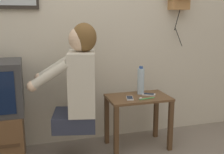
# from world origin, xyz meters

# --- Properties ---
(wall_back) EXTENTS (6.80, 0.05, 2.55)m
(wall_back) POSITION_xyz_m (0.00, 1.14, 1.27)
(wall_back) COLOR beige
(wall_back) RESTS_ON ground_plane
(side_table) EXTENTS (0.59, 0.37, 0.51)m
(side_table) POSITION_xyz_m (0.45, 0.80, 0.40)
(side_table) COLOR brown
(side_table) RESTS_ON ground_plane
(person) EXTENTS (0.61, 0.48, 0.91)m
(person) POSITION_xyz_m (-0.12, 0.73, 0.72)
(person) COLOR #2D3347
(person) RESTS_ON ground_plane
(cell_phone_held) EXTENTS (0.09, 0.14, 0.01)m
(cell_phone_held) POSITION_xyz_m (0.35, 0.75, 0.52)
(cell_phone_held) COLOR silver
(cell_phone_held) RESTS_ON side_table
(cell_phone_spare) EXTENTS (0.14, 0.11, 0.01)m
(cell_phone_spare) POSITION_xyz_m (0.57, 0.82, 0.52)
(cell_phone_spare) COLOR silver
(cell_phone_spare) RESTS_ON side_table
(water_bottle) EXTENTS (0.07, 0.07, 0.27)m
(water_bottle) POSITION_xyz_m (0.51, 0.88, 0.64)
(water_bottle) COLOR #ADC6DB
(water_bottle) RESTS_ON side_table
(toothbrush) EXTENTS (0.16, 0.04, 0.02)m
(toothbrush) POSITION_xyz_m (0.48, 0.70, 0.52)
(toothbrush) COLOR #4CBF66
(toothbrush) RESTS_ON side_table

